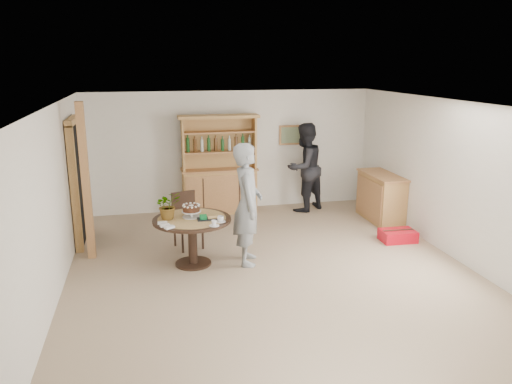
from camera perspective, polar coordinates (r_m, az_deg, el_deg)
The scene contains 17 objects.
ground at distance 7.62m, azimuth 1.84°, elevation -9.11°, with size 7.00×7.00×0.00m, color tan.
room_shell at distance 7.11m, azimuth 1.96°, elevation 3.86°, with size 6.04×7.04×2.52m.
doorway at distance 9.05m, azimuth -19.78°, elevation 1.24°, with size 0.13×1.10×2.18m.
pine_post at distance 8.21m, azimuth -18.87°, elevation 1.04°, with size 0.12×0.12×2.50m, color tan.
hutch at distance 10.38m, azimuth -4.20°, elevation 1.36°, with size 1.62×0.54×2.04m.
sideboard at distance 10.18m, azimuth 14.09°, elevation -0.58°, with size 0.54×1.26×0.94m.
dining_table at distance 7.74m, azimuth -7.30°, elevation -4.06°, with size 1.20×1.20×0.76m.
dining_chair at distance 8.54m, azimuth -7.98°, elevation -2.76°, with size 0.52×0.52×0.95m.
birthday_cake at distance 7.70m, azimuth -7.41°, elevation -1.98°, with size 0.30×0.30×0.20m.
flower_vase at distance 7.66m, azimuth -10.04°, elevation -1.50°, with size 0.38×0.33×0.42m, color #3F7233.
gift_tray at distance 7.59m, azimuth -5.64°, elevation -2.96°, with size 0.30×0.20×0.08m.
coffee_cup_a at distance 7.46m, azimuth -4.08°, elevation -3.13°, with size 0.15×0.15×0.09m.
coffee_cup_b at distance 7.28m, azimuth -4.81°, elevation -3.62°, with size 0.15×0.15×0.08m.
napkins at distance 7.37m, azimuth -10.29°, elevation -3.76°, with size 0.24×0.33×0.03m.
teen_boy at distance 7.66m, azimuth -0.97°, elevation -1.42°, with size 0.69×0.46×1.90m, color gray.
adult_person at distance 10.49m, azimuth 5.54°, elevation 2.82°, with size 0.90×0.70×1.86m, color black.
red_suitcase at distance 9.17m, azimuth 15.90°, elevation -4.82°, with size 0.61×0.42×0.21m.
Camera 1 is at (-1.76, -6.75, 3.08)m, focal length 35.00 mm.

